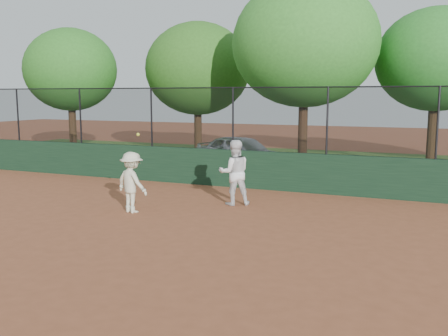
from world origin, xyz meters
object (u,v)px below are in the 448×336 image
at_px(tree_1, 198,69).
at_px(tree_3, 436,60).
at_px(player_second, 234,172).
at_px(player_main, 132,182).
at_px(parked_car, 242,153).
at_px(tree_2, 305,43).
at_px(tree_0, 70,70).

distance_m(tree_1, tree_3, 10.35).
height_order(player_second, tree_1, tree_1).
relative_size(tree_1, tree_3, 1.00).
xyz_separation_m(player_second, player_main, (-2.05, -1.83, -0.11)).
bearing_deg(tree_3, tree_1, 179.28).
distance_m(player_second, tree_3, 10.81).
bearing_deg(parked_car, tree_2, -48.13).
distance_m(parked_car, player_main, 7.81).
relative_size(player_second, player_main, 0.86).
bearing_deg(tree_3, player_second, -117.91).
distance_m(tree_0, tree_1, 6.14).
bearing_deg(tree_3, tree_2, -154.66).
distance_m(tree_1, tree_2, 6.20).
bearing_deg(tree_0, player_second, -32.30).
bearing_deg(tree_0, tree_3, 6.66).
distance_m(parked_car, tree_1, 5.88).
bearing_deg(parked_car, player_main, -159.59).
distance_m(parked_car, tree_3, 8.35).
distance_m(player_second, tree_1, 11.23).
bearing_deg(player_main, parked_car, 90.16).
xyz_separation_m(tree_0, tree_1, (5.80, 2.01, 0.03)).
xyz_separation_m(tree_0, tree_3, (16.14, 1.89, 0.16)).
xyz_separation_m(player_second, tree_1, (-5.55, 9.19, 3.29)).
bearing_deg(tree_2, player_main, -104.16).
height_order(parked_car, tree_2, tree_2).
xyz_separation_m(parked_car, tree_0, (-9.28, 1.20, 3.45)).
height_order(tree_1, tree_3, tree_1).
distance_m(player_main, tree_3, 13.34).
relative_size(parked_car, player_second, 2.31).
height_order(player_second, player_main, player_main).
distance_m(tree_0, tree_3, 16.25).
bearing_deg(tree_1, tree_3, -0.72).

